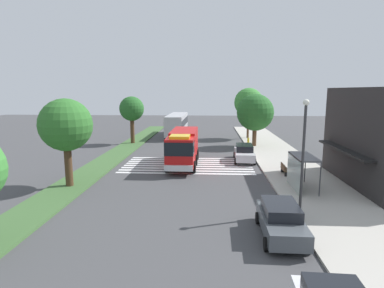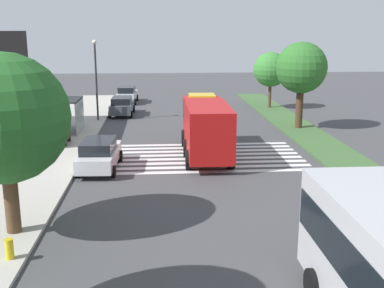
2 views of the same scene
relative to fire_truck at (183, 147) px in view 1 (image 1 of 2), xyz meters
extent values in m
plane|color=#424244|center=(-2.88, 0.42, -1.93)|extent=(120.00, 120.00, 0.00)
cube|color=#ADA89E|center=(-2.88, 10.24, -1.86)|extent=(60.00, 5.77, 0.14)
cube|color=#3D6033|center=(-2.88, -8.01, -1.86)|extent=(60.00, 3.00, 0.14)
cube|color=silver|center=(-3.57, 0.42, -1.92)|extent=(0.45, 12.48, 0.01)
cube|color=silver|center=(-2.67, 0.42, -1.92)|extent=(0.45, 12.48, 0.01)
cube|color=silver|center=(-1.77, 0.42, -1.92)|extent=(0.45, 12.48, 0.01)
cube|color=silver|center=(-0.87, 0.42, -1.92)|extent=(0.45, 12.48, 0.01)
cube|color=silver|center=(0.03, 0.42, -1.92)|extent=(0.45, 12.48, 0.01)
cube|color=silver|center=(0.93, 0.42, -1.92)|extent=(0.45, 12.48, 0.01)
cube|color=silver|center=(1.83, 0.42, -1.92)|extent=(0.45, 12.48, 0.01)
cube|color=silver|center=(2.73, 0.42, -1.92)|extent=(0.45, 12.48, 0.01)
cube|color=#B71414|center=(2.70, -0.03, -0.07)|extent=(2.56, 2.45, 2.62)
cube|color=#B71414|center=(-1.53, 0.02, 0.03)|extent=(5.94, 2.49, 2.82)
cube|color=black|center=(3.08, -0.03, 0.45)|extent=(1.85, 2.47, 1.15)
cube|color=silver|center=(4.06, -0.04, -1.13)|extent=(0.27, 2.43, 0.50)
cube|color=yellow|center=(2.70, -0.03, 1.36)|extent=(1.79, 1.72, 0.24)
cylinder|color=black|center=(2.46, 1.19, -1.38)|extent=(1.10, 0.31, 1.10)
cylinder|color=black|center=(2.43, -1.24, -1.38)|extent=(1.10, 0.31, 1.10)
cylinder|color=black|center=(-2.99, 1.24, -1.38)|extent=(1.10, 0.31, 1.10)
cylinder|color=black|center=(-3.02, -1.18, -1.38)|extent=(1.10, 0.31, 1.10)
cylinder|color=black|center=(-0.33, 1.22, -1.38)|extent=(1.10, 0.31, 1.10)
cylinder|color=black|center=(-0.36, -1.21, -1.38)|extent=(1.10, 0.31, 1.10)
cube|color=silver|center=(-2.56, 6.15, -1.23)|extent=(4.83, 2.08, 0.77)
cube|color=black|center=(-2.80, 6.16, -0.54)|extent=(2.73, 1.77, 0.61)
cylinder|color=black|center=(-0.95, 7.03, -1.61)|extent=(0.65, 0.25, 0.64)
cylinder|color=black|center=(-1.03, 5.15, -1.61)|extent=(0.65, 0.25, 0.64)
cylinder|color=black|center=(-4.09, 7.16, -1.61)|extent=(0.65, 0.25, 0.64)
cylinder|color=black|center=(-4.17, 5.28, -1.61)|extent=(0.65, 0.25, 0.64)
cube|color=#474C51|center=(14.59, 6.15, -1.22)|extent=(4.59, 1.97, 0.78)
cube|color=black|center=(14.36, 6.16, -0.55)|extent=(2.58, 1.71, 0.56)
cylinder|color=black|center=(16.11, 7.06, -1.61)|extent=(0.64, 0.23, 0.64)
cylinder|color=black|center=(16.07, 5.18, -1.61)|extent=(0.64, 0.23, 0.64)
cylinder|color=black|center=(13.10, 7.12, -1.61)|extent=(0.64, 0.23, 0.64)
cylinder|color=black|center=(13.07, 5.24, -1.61)|extent=(0.64, 0.23, 0.64)
cube|color=#B2B2B7|center=(-20.25, -2.70, 0.07)|extent=(11.09, 2.64, 2.99)
cube|color=black|center=(-20.25, -2.70, 0.43)|extent=(10.87, 2.69, 1.08)
cylinder|color=black|center=(-24.13, -3.94, -1.43)|extent=(1.00, 0.31, 1.00)
cylinder|color=black|center=(-24.11, -1.39, -1.43)|extent=(1.00, 0.31, 1.00)
cylinder|color=black|center=(-16.38, -4.00, -1.43)|extent=(1.00, 0.31, 1.00)
cylinder|color=black|center=(-16.36, -1.45, -1.43)|extent=(1.00, 0.31, 1.00)
cube|color=#4C4C51|center=(6.99, 9.37, 0.61)|extent=(3.50, 1.40, 0.12)
cube|color=#8C9E99|center=(6.99, 8.71, -0.59)|extent=(3.50, 0.08, 2.40)
cylinder|color=#333338|center=(5.29, 10.02, -0.59)|extent=(0.08, 0.08, 2.40)
cylinder|color=#333338|center=(8.69, 10.02, -0.59)|extent=(0.08, 0.08, 2.40)
cube|color=#4C3823|center=(2.99, 9.08, -1.38)|extent=(1.60, 0.50, 0.08)
cube|color=#4C3823|center=(2.99, 8.86, -1.12)|extent=(1.60, 0.06, 0.45)
cube|color=black|center=(2.27, 9.08, -1.61)|extent=(0.08, 0.45, 0.37)
cube|color=black|center=(3.71, 9.08, -1.61)|extent=(0.08, 0.45, 0.37)
cylinder|color=#2D2D30|center=(11.49, 7.95, 1.34)|extent=(0.16, 0.16, 6.27)
sphere|color=white|center=(11.49, 7.95, 4.66)|extent=(0.36, 0.36, 0.36)
cube|color=black|center=(5.47, 12.72, 0.87)|extent=(8.43, 0.80, 0.16)
cylinder|color=#513823|center=(-18.32, 8.35, 0.13)|extent=(0.35, 0.35, 3.85)
sphere|color=#387F33|center=(-18.32, 8.35, 3.57)|extent=(4.31, 4.31, 4.31)
cylinder|color=#513823|center=(-11.13, 8.35, -0.44)|extent=(0.54, 0.54, 2.69)
sphere|color=#235B23|center=(-11.13, 8.35, 2.55)|extent=(4.72, 4.72, 4.72)
cylinder|color=#47301E|center=(-12.47, -8.01, -0.02)|extent=(0.55, 0.55, 3.53)
sphere|color=#235B23|center=(-12.47, -8.01, 2.90)|extent=(3.31, 3.31, 3.31)
cylinder|color=#47301E|center=(7.23, -8.01, -0.16)|extent=(0.55, 0.55, 3.27)
sphere|color=#2D6B28|center=(7.23, -8.01, 2.83)|extent=(3.88, 3.88, 3.88)
cylinder|color=gold|center=(-13.35, 7.85, -1.44)|extent=(0.28, 0.28, 0.70)
camera|label=1|loc=(29.61, 2.55, 5.31)|focal=29.40mm
camera|label=2|loc=(-28.08, 2.84, 5.62)|focal=44.08mm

